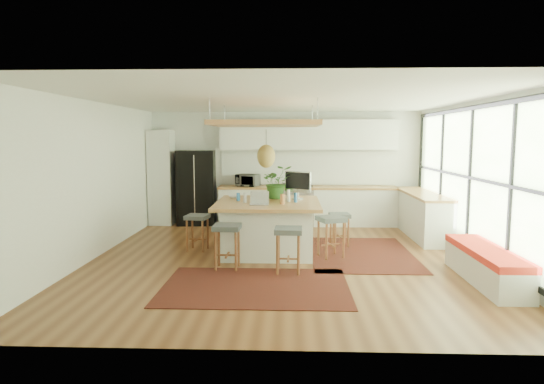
{
  "coord_description": "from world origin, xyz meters",
  "views": [
    {
      "loc": [
        0.12,
        -7.84,
        2.07
      ],
      "look_at": [
        -0.2,
        0.5,
        1.1
      ],
      "focal_mm": 30.73,
      "sensor_mm": 36.0,
      "label": 1
    }
  ],
  "objects_px": {
    "monitor": "(298,185)",
    "island_plant": "(277,186)",
    "island": "(268,227)",
    "stool_near_left": "(227,247)",
    "laptop": "(259,198)",
    "stool_right_back": "(339,228)",
    "stool_right_front": "(331,237)",
    "stool_left_side": "(197,231)",
    "microwave": "(248,179)",
    "fridge": "(196,186)",
    "stool_near_right": "(288,250)"
  },
  "relations": [
    {
      "from": "stool_near_left",
      "to": "monitor",
      "type": "distance_m",
      "value": 2.03
    },
    {
      "from": "fridge",
      "to": "island",
      "type": "xyz_separation_m",
      "value": [
        1.85,
        -2.74,
        -0.46
      ]
    },
    {
      "from": "laptop",
      "to": "monitor",
      "type": "distance_m",
      "value": 1.04
    },
    {
      "from": "stool_right_front",
      "to": "monitor",
      "type": "xyz_separation_m",
      "value": [
        -0.57,
        0.69,
        0.83
      ]
    },
    {
      "from": "stool_near_left",
      "to": "stool_right_front",
      "type": "distance_m",
      "value": 1.88
    },
    {
      "from": "fridge",
      "to": "stool_right_front",
      "type": "xyz_separation_m",
      "value": [
        2.96,
        -3.07,
        -0.57
      ]
    },
    {
      "from": "microwave",
      "to": "stool_right_front",
      "type": "bearing_deg",
      "value": -42.64
    },
    {
      "from": "island",
      "to": "stool_near_right",
      "type": "height_order",
      "value": "island"
    },
    {
      "from": "fridge",
      "to": "stool_right_back",
      "type": "relative_size",
      "value": 2.8
    },
    {
      "from": "stool_near_right",
      "to": "stool_right_back",
      "type": "xyz_separation_m",
      "value": [
        0.98,
        1.83,
        0.0
      ]
    },
    {
      "from": "stool_near_left",
      "to": "laptop",
      "type": "bearing_deg",
      "value": 55.81
    },
    {
      "from": "stool_near_left",
      "to": "monitor",
      "type": "height_order",
      "value": "monitor"
    },
    {
      "from": "fridge",
      "to": "island_plant",
      "type": "bearing_deg",
      "value": -52.74
    },
    {
      "from": "microwave",
      "to": "island_plant",
      "type": "relative_size",
      "value": 0.83
    },
    {
      "from": "stool_near_left",
      "to": "stool_right_front",
      "type": "relative_size",
      "value": 0.99
    },
    {
      "from": "stool_right_front",
      "to": "laptop",
      "type": "distance_m",
      "value": 1.42
    },
    {
      "from": "island",
      "to": "stool_right_front",
      "type": "distance_m",
      "value": 1.16
    },
    {
      "from": "stool_left_side",
      "to": "monitor",
      "type": "bearing_deg",
      "value": 7.85
    },
    {
      "from": "stool_near_left",
      "to": "stool_left_side",
      "type": "relative_size",
      "value": 1.07
    },
    {
      "from": "microwave",
      "to": "island_plant",
      "type": "distance_m",
      "value": 2.39
    },
    {
      "from": "stool_left_side",
      "to": "fridge",
      "type": "bearing_deg",
      "value": 101.53
    },
    {
      "from": "monitor",
      "to": "stool_left_side",
      "type": "bearing_deg",
      "value": -138.61
    },
    {
      "from": "stool_left_side",
      "to": "microwave",
      "type": "xyz_separation_m",
      "value": [
        0.7,
        2.62,
        0.75
      ]
    },
    {
      "from": "stool_near_left",
      "to": "stool_right_front",
      "type": "height_order",
      "value": "stool_right_front"
    },
    {
      "from": "island",
      "to": "stool_near_right",
      "type": "relative_size",
      "value": 2.63
    },
    {
      "from": "island",
      "to": "stool_near_left",
      "type": "height_order",
      "value": "island"
    },
    {
      "from": "stool_near_left",
      "to": "stool_right_back",
      "type": "xyz_separation_m",
      "value": [
        1.95,
        1.65,
        0.0
      ]
    },
    {
      "from": "stool_near_right",
      "to": "laptop",
      "type": "height_order",
      "value": "laptop"
    },
    {
      "from": "laptop",
      "to": "stool_right_back",
      "type": "bearing_deg",
      "value": 33.03
    },
    {
      "from": "island_plant",
      "to": "microwave",
      "type": "bearing_deg",
      "value": 108.33
    },
    {
      "from": "monitor",
      "to": "island_plant",
      "type": "bearing_deg",
      "value": -159.12
    },
    {
      "from": "stool_near_left",
      "to": "stool_right_back",
      "type": "distance_m",
      "value": 2.55
    },
    {
      "from": "stool_near_left",
      "to": "monitor",
      "type": "xyz_separation_m",
      "value": [
        1.14,
        1.46,
        0.83
      ]
    },
    {
      "from": "fridge",
      "to": "microwave",
      "type": "height_order",
      "value": "fridge"
    },
    {
      "from": "fridge",
      "to": "island",
      "type": "relative_size",
      "value": 0.96
    },
    {
      "from": "microwave",
      "to": "fridge",
      "type": "bearing_deg",
      "value": -162.8
    },
    {
      "from": "fridge",
      "to": "microwave",
      "type": "xyz_separation_m",
      "value": [
        1.24,
        -0.02,
        0.18
      ]
    },
    {
      "from": "stool_near_left",
      "to": "island_plant",
      "type": "bearing_deg",
      "value": 64.52
    },
    {
      "from": "monitor",
      "to": "stool_right_front",
      "type": "bearing_deg",
      "value": -16.93
    },
    {
      "from": "stool_near_right",
      "to": "stool_left_side",
      "type": "relative_size",
      "value": 1.06
    },
    {
      "from": "fridge",
      "to": "island_plant",
      "type": "height_order",
      "value": "fridge"
    },
    {
      "from": "stool_right_front",
      "to": "stool_left_side",
      "type": "xyz_separation_m",
      "value": [
        -2.42,
        0.43,
        0.0
      ]
    },
    {
      "from": "island",
      "to": "stool_near_left",
      "type": "distance_m",
      "value": 1.26
    },
    {
      "from": "island_plant",
      "to": "stool_left_side",
      "type": "bearing_deg",
      "value": -166.66
    },
    {
      "from": "stool_near_right",
      "to": "monitor",
      "type": "distance_m",
      "value": 1.85
    },
    {
      "from": "island",
      "to": "island_plant",
      "type": "distance_m",
      "value": 0.85
    },
    {
      "from": "stool_near_left",
      "to": "microwave",
      "type": "xyz_separation_m",
      "value": [
        -0.01,
        3.83,
        0.75
      ]
    },
    {
      "from": "island",
      "to": "island_plant",
      "type": "bearing_deg",
      "value": 72.39
    },
    {
      "from": "fridge",
      "to": "stool_near_left",
      "type": "height_order",
      "value": "fridge"
    },
    {
      "from": "fridge",
      "to": "island_plant",
      "type": "xyz_separation_m",
      "value": [
        1.99,
        -2.29,
        0.25
      ]
    }
  ]
}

